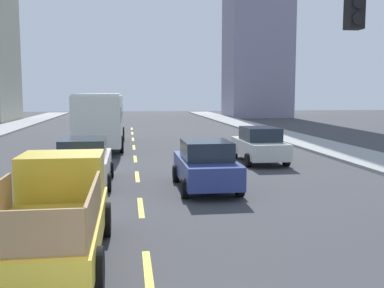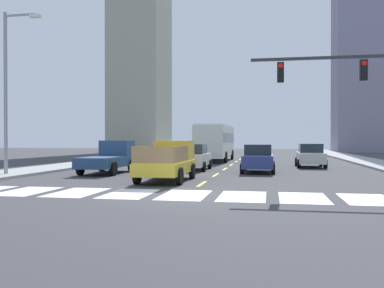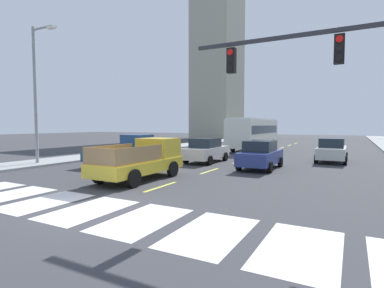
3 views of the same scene
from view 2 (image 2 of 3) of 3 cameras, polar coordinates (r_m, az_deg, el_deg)
ground_plane at (r=15.62m, az=-1.00°, el=-6.83°), size 160.00×160.00×0.00m
sidewalk_left at (r=36.33m, az=-13.44°, el=-2.49°), size 3.37×110.00×0.15m
crosswalk_stripe_1 at (r=17.94m, az=-21.19°, el=-5.89°), size 1.65×3.00×0.01m
crosswalk_stripe_2 at (r=16.95m, az=-15.11°, el=-6.25°), size 1.65×3.00×0.01m
crosswalk_stripe_3 at (r=16.16m, az=-8.35°, el=-6.57°), size 1.65×3.00×0.01m
crosswalk_stripe_4 at (r=15.62m, az=-1.00°, el=-6.81°), size 1.65×3.00×0.01m
crosswalk_stripe_5 at (r=15.35m, az=6.74°, el=-6.95°), size 1.65×3.00×0.01m
crosswalk_stripe_6 at (r=15.36m, az=14.63°, el=-6.96°), size 1.65×3.00×0.01m
crosswalk_stripe_7 at (r=15.65m, az=22.35°, el=-6.84°), size 1.65×3.00×0.01m
lane_dash_0 at (r=19.53m, az=1.33°, el=-5.33°), size 0.16×2.40×0.01m
lane_dash_1 at (r=24.46m, az=3.18°, el=-4.13°), size 0.16×2.40×0.01m
lane_dash_2 at (r=29.41m, az=4.41°, el=-3.34°), size 0.16×2.40×0.01m
lane_dash_3 at (r=34.38m, az=5.28°, el=-2.77°), size 0.16×2.40×0.01m
lane_dash_4 at (r=39.35m, az=5.93°, el=-2.34°), size 0.16×2.40×0.01m
lane_dash_5 at (r=44.33m, az=6.44°, el=-2.01°), size 0.16×2.40×0.01m
lane_dash_6 at (r=49.32m, az=6.84°, el=-1.75°), size 0.16×2.40×0.01m
lane_dash_7 at (r=54.31m, az=7.17°, el=-1.54°), size 0.16×2.40×0.01m
pickup_stakebed at (r=21.07m, az=-3.14°, el=-2.35°), size 2.18×5.20×1.96m
pickup_dark at (r=26.39m, az=-10.85°, el=-1.80°), size 2.18×5.20×1.96m
city_bus at (r=39.93m, az=3.18°, el=0.50°), size 2.72×10.80×3.32m
sedan_near_left at (r=28.26m, az=0.19°, el=-1.75°), size 2.02×4.40×1.72m
sedan_mid at (r=26.50m, az=8.82°, el=-1.92°), size 2.02×4.40×1.72m
sedan_far at (r=32.30m, az=15.51°, el=-1.48°), size 2.02×4.40×1.72m
streetlight_left at (r=25.67m, az=-23.32°, el=7.15°), size 2.20×0.28×9.00m
block_mid_left at (r=70.27m, az=-6.89°, el=12.15°), size 7.90×10.34×32.20m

